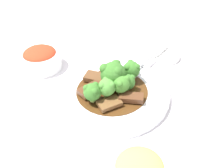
% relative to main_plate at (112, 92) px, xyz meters
% --- Properties ---
extents(ground_plane, '(4.00, 4.00, 0.00)m').
position_rel_main_plate_xyz_m(ground_plane, '(0.00, 0.00, -0.01)').
color(ground_plane, silver).
extents(main_plate, '(0.26, 0.26, 0.02)m').
position_rel_main_plate_xyz_m(main_plate, '(0.00, 0.00, 0.00)').
color(main_plate, white).
rests_on(main_plate, ground_plane).
extents(beef_strip_0, '(0.06, 0.05, 0.01)m').
position_rel_main_plate_xyz_m(beef_strip_0, '(0.00, 0.04, 0.01)').
color(beef_strip_0, brown).
rests_on(beef_strip_0, main_plate).
extents(beef_strip_1, '(0.06, 0.08, 0.01)m').
position_rel_main_plate_xyz_m(beef_strip_1, '(-0.04, -0.02, 0.01)').
color(beef_strip_1, '#56331E').
rests_on(beef_strip_1, main_plate).
extents(beef_strip_2, '(0.06, 0.04, 0.01)m').
position_rel_main_plate_xyz_m(beef_strip_2, '(0.05, -0.02, 0.01)').
color(beef_strip_2, '#56331E').
rests_on(beef_strip_2, main_plate).
extents(beef_strip_3, '(0.05, 0.06, 0.01)m').
position_rel_main_plate_xyz_m(beef_strip_3, '(0.01, -0.05, 0.01)').
color(beef_strip_3, brown).
rests_on(beef_strip_3, main_plate).
extents(beef_strip_4, '(0.07, 0.04, 0.01)m').
position_rel_main_plate_xyz_m(beef_strip_4, '(-0.04, 0.02, 0.01)').
color(beef_strip_4, brown).
rests_on(beef_strip_4, main_plate).
extents(broccoli_floret_0, '(0.04, 0.04, 0.05)m').
position_rel_main_plate_xyz_m(broccoli_floret_0, '(-0.00, -0.03, 0.04)').
color(broccoli_floret_0, '#8EB756').
rests_on(broccoli_floret_0, main_plate).
extents(broccoli_floret_1, '(0.04, 0.04, 0.05)m').
position_rel_main_plate_xyz_m(broccoli_floret_1, '(0.02, -0.01, 0.04)').
color(broccoli_floret_1, '#7FA84C').
rests_on(broccoli_floret_1, main_plate).
extents(broccoli_floret_2, '(0.04, 0.04, 0.04)m').
position_rel_main_plate_xyz_m(broccoli_floret_2, '(-0.02, -0.05, 0.03)').
color(broccoli_floret_2, '#8EB756').
rests_on(broccoli_floret_2, main_plate).
extents(broccoli_floret_3, '(0.04, 0.04, 0.05)m').
position_rel_main_plate_xyz_m(broccoli_floret_3, '(0.03, 0.05, 0.04)').
color(broccoli_floret_3, '#8EB756').
rests_on(broccoli_floret_3, main_plate).
extents(broccoli_floret_4, '(0.04, 0.04, 0.04)m').
position_rel_main_plate_xyz_m(broccoli_floret_4, '(0.03, 0.01, 0.03)').
color(broccoli_floret_4, '#7FA84C').
rests_on(broccoli_floret_4, main_plate).
extents(broccoli_floret_5, '(0.06, 0.06, 0.06)m').
position_rel_main_plate_xyz_m(broccoli_floret_5, '(-0.00, 0.01, 0.05)').
color(broccoli_floret_5, '#8EB756').
rests_on(broccoli_floret_5, main_plate).
extents(serving_spoon, '(0.08, 0.21, 0.01)m').
position_rel_main_plate_xyz_m(serving_spoon, '(0.02, 0.08, 0.02)').
color(serving_spoon, silver).
rests_on(serving_spoon, main_plate).
extents(side_bowl_kimchi, '(0.10, 0.10, 0.06)m').
position_rel_main_plate_xyz_m(side_bowl_kimchi, '(-0.21, 0.04, 0.02)').
color(side_bowl_kimchi, white).
rests_on(side_bowl_kimchi, ground_plane).
extents(sauce_dish, '(0.08, 0.08, 0.01)m').
position_rel_main_plate_xyz_m(sauce_dish, '(0.08, 0.20, -0.00)').
color(sauce_dish, white).
rests_on(sauce_dish, ground_plane).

